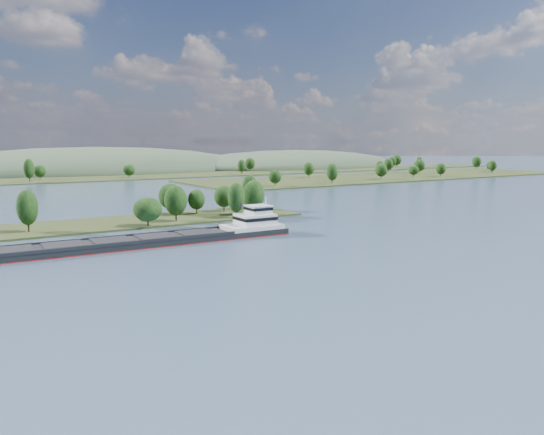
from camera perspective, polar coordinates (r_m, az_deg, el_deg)
ground at (r=130.82m, az=-3.17°, el=-3.63°), size 1800.00×1800.00×0.00m
tree_island at (r=185.37m, az=-10.21°, el=1.02°), size 100.00×32.63×14.81m
right_bank at (r=415.34m, az=12.82°, el=4.41°), size 320.00×90.00×14.14m
back_shoreline at (r=398.80m, az=-22.14°, el=3.82°), size 900.00×60.00×16.44m
hill_east at (r=563.89m, az=2.43°, el=5.45°), size 260.00×140.00×36.00m
hill_west at (r=507.46m, az=-18.55°, el=4.73°), size 320.00×160.00×44.00m
cargo_barge at (r=143.21m, az=-11.64°, el=-2.16°), size 85.24×12.84×11.49m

